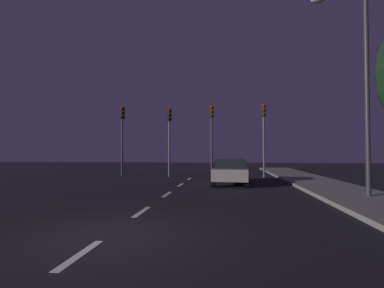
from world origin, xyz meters
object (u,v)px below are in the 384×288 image
object	(u,v)px
traffic_signal_far_left	(122,128)
traffic_signal_center_left	(169,129)
traffic_signal_far_right	(264,126)
traffic_signal_center_right	(212,127)
car_stopped_ahead	(231,171)
street_lamp_right	(358,75)

from	to	relation	value
traffic_signal_far_left	traffic_signal_center_left	xyz separation A→B (m)	(3.60, -0.00, -0.12)
traffic_signal_center_left	traffic_signal_far_right	xyz separation A→B (m)	(6.84, 0.00, 0.15)
traffic_signal_center_right	car_stopped_ahead	bearing A→B (deg)	-74.78
traffic_signal_center_left	street_lamp_right	distance (m)	13.51
traffic_signal_far_right	street_lamp_right	distance (m)	10.16
traffic_signal_center_left	traffic_signal_center_right	size ratio (longest dim) A/B	0.96
street_lamp_right	traffic_signal_center_right	bearing A→B (deg)	121.73
car_stopped_ahead	street_lamp_right	distance (m)	7.94
traffic_signal_far_left	street_lamp_right	xyz separation A→B (m)	(12.80, -9.82, 1.10)
street_lamp_right	traffic_signal_far_right	bearing A→B (deg)	103.51
car_stopped_ahead	traffic_signal_center_left	bearing A→B (deg)	132.47
traffic_signal_far_left	traffic_signal_center_left	bearing A→B (deg)	-0.01
traffic_signal_far_left	traffic_signal_center_right	size ratio (longest dim) A/B	1.00
traffic_signal_center_left	street_lamp_right	xyz separation A→B (m)	(9.20, -9.82, 1.22)
traffic_signal_far_right	car_stopped_ahead	distance (m)	6.15
traffic_signal_far_right	street_lamp_right	world-z (taller)	street_lamp_right
traffic_signal_far_left	traffic_signal_far_right	bearing A→B (deg)	0.00
car_stopped_ahead	traffic_signal_far_right	bearing A→B (deg)	63.86
traffic_signal_far_left	traffic_signal_center_right	xyz separation A→B (m)	(6.72, -0.00, -0.00)
traffic_signal_far_right	car_stopped_ahead	xyz separation A→B (m)	(-2.39, -4.87, -2.91)
traffic_signal_far_right	street_lamp_right	bearing A→B (deg)	-76.49
traffic_signal_center_left	street_lamp_right	size ratio (longest dim) A/B	0.63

